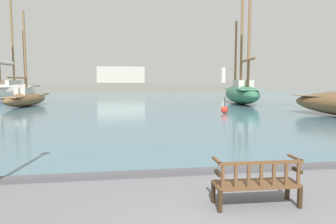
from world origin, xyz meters
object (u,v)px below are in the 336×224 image
(park_bench, at_px, (257,182))
(channel_buoy, at_px, (224,110))
(sailboat_outer_starboard, at_px, (241,92))
(sailboat_nearest_port, at_px, (13,89))
(sailboat_mid_starboard, at_px, (26,98))

(park_bench, height_order, channel_buoy, channel_buoy)
(park_bench, height_order, sailboat_outer_starboard, sailboat_outer_starboard)
(sailboat_nearest_port, bearing_deg, sailboat_mid_starboard, -67.03)
(sailboat_outer_starboard, distance_m, sailboat_nearest_port, 29.96)
(sailboat_mid_starboard, relative_size, sailboat_outer_starboard, 0.72)
(sailboat_nearest_port, bearing_deg, channel_buoy, -45.18)
(park_bench, bearing_deg, channel_buoy, 72.69)
(sailboat_mid_starboard, bearing_deg, sailboat_nearest_port, 112.97)
(sailboat_outer_starboard, relative_size, sailboat_nearest_port, 0.93)
(sailboat_mid_starboard, bearing_deg, channel_buoy, -29.65)
(sailboat_mid_starboard, height_order, sailboat_outer_starboard, sailboat_outer_starboard)
(park_bench, relative_size, channel_buoy, 1.31)
(sailboat_outer_starboard, xyz_separation_m, channel_buoy, (-5.39, -10.00, -1.01))
(sailboat_outer_starboard, bearing_deg, channel_buoy, -118.34)
(sailboat_mid_starboard, bearing_deg, park_bench, -65.32)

